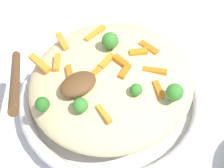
{
  "coord_description": "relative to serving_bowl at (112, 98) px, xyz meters",
  "views": [
    {
      "loc": [
        0.18,
        0.24,
        0.47
      ],
      "look_at": [
        0.0,
        0.0,
        0.07
      ],
      "focal_mm": 49.31,
      "sensor_mm": 36.0,
      "label": 1
    }
  ],
  "objects": [
    {
      "name": "carrot_piece_2",
      "position": [
        -0.02,
        -0.08,
        0.08
      ],
      "size": [
        0.04,
        0.02,
        0.01
      ],
      "primitive_type": "cube",
      "rotation": [
        0.0,
        0.0,
        0.18
      ],
      "color": "orange",
      "rests_on": "pasta_mound"
    },
    {
      "name": "carrot_piece_10",
      "position": [
        -0.05,
        0.04,
        0.08
      ],
      "size": [
        0.03,
        0.03,
        0.01
      ],
      "primitive_type": "cube",
      "rotation": [
        0.0,
        0.0,
        2.35
      ],
      "color": "orange",
      "rests_on": "pasta_mound"
    },
    {
      "name": "broccoli_floret_2",
      "position": [
        0.08,
        0.03,
        0.09
      ],
      "size": [
        0.02,
        0.02,
        0.02
      ],
      "color": "#377928",
      "rests_on": "pasta_mound"
    },
    {
      "name": "broccoli_floret_3",
      "position": [
        0.12,
        0.0,
        0.09
      ],
      "size": [
        0.02,
        0.02,
        0.03
      ],
      "color": "#296820",
      "rests_on": "pasta_mound"
    },
    {
      "name": "serving_bowl",
      "position": [
        0.0,
        0.0,
        0.0
      ],
      "size": [
        0.31,
        0.31,
        0.04
      ],
      "color": "silver",
      "rests_on": "ground_plane"
    },
    {
      "name": "carrot_piece_9",
      "position": [
        0.06,
        -0.03,
        0.08
      ],
      "size": [
        0.02,
        0.03,
        0.01
      ],
      "primitive_type": "cube",
      "rotation": [
        0.0,
        0.0,
        4.32
      ],
      "color": "orange",
      "rests_on": "pasta_mound"
    },
    {
      "name": "carrot_piece_13",
      "position": [
        0.08,
        -0.08,
        0.08
      ],
      "size": [
        0.02,
        0.04,
        0.01
      ],
      "primitive_type": "cube",
      "rotation": [
        0.0,
        0.0,
        1.73
      ],
      "color": "orange",
      "rests_on": "pasta_mound"
    },
    {
      "name": "carrot_piece_11",
      "position": [
        -0.05,
        -0.0,
        0.08
      ],
      "size": [
        0.03,
        0.02,
        0.01
      ],
      "primitive_type": "cube",
      "rotation": [
        0.0,
        0.0,
        2.69
      ],
      "color": "orange",
      "rests_on": "pasta_mound"
    },
    {
      "name": "carrot_piece_8",
      "position": [
        0.03,
        -0.01,
        0.08
      ],
      "size": [
        0.04,
        0.02,
        0.01
      ],
      "primitive_type": "cube",
      "rotation": [
        0.0,
        0.0,
        0.27
      ],
      "color": "orange",
      "rests_on": "pasta_mound"
    },
    {
      "name": "carrot_piece_4",
      "position": [
        0.06,
        -0.06,
        0.08
      ],
      "size": [
        0.03,
        0.03,
        0.01
      ],
      "primitive_type": "cube",
      "rotation": [
        0.0,
        0.0,
        4.1
      ],
      "color": "orange",
      "rests_on": "pasta_mound"
    },
    {
      "name": "broccoli_floret_0",
      "position": [
        -0.0,
        0.06,
        0.09
      ],
      "size": [
        0.02,
        0.02,
        0.02
      ],
      "color": "#377928",
      "rests_on": "pasta_mound"
    },
    {
      "name": "serving_spoon",
      "position": [
        0.09,
        -0.01,
        0.11
      ],
      "size": [
        0.13,
        0.16,
        0.09
      ],
      "color": "brown",
      "rests_on": "pasta_mound"
    },
    {
      "name": "carrot_piece_5",
      "position": [
        -0.01,
        0.02,
        0.09
      ],
      "size": [
        0.03,
        0.02,
        0.01
      ],
      "primitive_type": "cube",
      "rotation": [
        0.0,
        0.0,
        0.46
      ],
      "color": "orange",
      "rests_on": "pasta_mound"
    },
    {
      "name": "broccoli_floret_1",
      "position": [
        -0.02,
        -0.03,
        0.1
      ],
      "size": [
        0.03,
        0.03,
        0.03
      ],
      "color": "#377928",
      "rests_on": "pasta_mound"
    },
    {
      "name": "carrot_piece_0",
      "position": [
        0.03,
        -0.1,
        0.08
      ],
      "size": [
        0.02,
        0.04,
        0.01
      ],
      "primitive_type": "cube",
      "rotation": [
        0.0,
        0.0,
        4.54
      ],
      "color": "orange",
      "rests_on": "pasta_mound"
    },
    {
      "name": "carrot_piece_7",
      "position": [
        -0.02,
        -0.0,
        0.09
      ],
      "size": [
        0.01,
        0.03,
        0.01
      ],
      "primitive_type": "cube",
      "rotation": [
        0.0,
        0.0,
        4.89
      ],
      "color": "orange",
      "rests_on": "pasta_mound"
    },
    {
      "name": "carrot_piece_3",
      "position": [
        0.06,
        0.06,
        0.08
      ],
      "size": [
        0.01,
        0.03,
        0.01
      ],
      "primitive_type": "cube",
      "rotation": [
        0.0,
        0.0,
        4.67
      ],
      "color": "orange",
      "rests_on": "pasta_mound"
    },
    {
      "name": "ground_plane",
      "position": [
        0.0,
        0.0,
        -0.02
      ],
      "size": [
        2.4,
        2.4,
        0.0
      ],
      "primitive_type": "plane",
      "color": "silver"
    },
    {
      "name": "carrot_piece_1",
      "position": [
        -0.03,
        0.07,
        0.08
      ],
      "size": [
        0.02,
        0.03,
        0.01
      ],
      "primitive_type": "cube",
      "rotation": [
        0.0,
        0.0,
        4.34
      ],
      "color": "orange",
      "rests_on": "pasta_mound"
    },
    {
      "name": "broccoli_floret_4",
      "position": [
        -0.04,
        0.09,
        0.09
      ],
      "size": [
        0.02,
        0.02,
        0.03
      ],
      "color": "#377928",
      "rests_on": "pasta_mound"
    },
    {
      "name": "carrot_piece_6",
      "position": [
        0.0,
        -0.01,
        0.09
      ],
      "size": [
        0.03,
        0.02,
        0.01
      ],
      "primitive_type": "cube",
      "rotation": [
        0.0,
        0.0,
        0.28
      ],
      "color": "orange",
      "rests_on": "pasta_mound"
    },
    {
      "name": "pasta_mound",
      "position": [
        0.0,
        0.0,
        0.05
      ],
      "size": [
        0.27,
        0.25,
        0.07
      ],
      "primitive_type": "ellipsoid",
      "color": "beige",
      "rests_on": "serving_bowl"
    },
    {
      "name": "carrot_piece_12",
      "position": [
        -0.07,
        -0.0,
        0.08
      ],
      "size": [
        0.02,
        0.04,
        0.01
      ],
      "primitive_type": "cube",
      "rotation": [
        0.0,
        0.0,
        4.9
      ],
      "color": "orange",
      "rests_on": "pasta_mound"
    }
  ]
}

